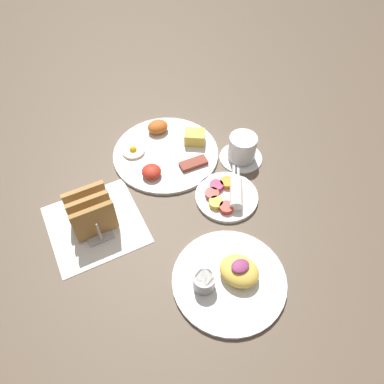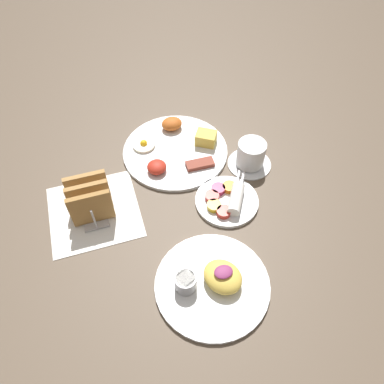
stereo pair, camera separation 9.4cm
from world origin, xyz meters
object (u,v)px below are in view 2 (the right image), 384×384
(toast_rack, at_px, (90,199))
(coffee_cup, at_px, (251,155))
(plate_breakfast, at_px, (176,149))
(plate_foreground, at_px, (212,282))
(plate_condiments, at_px, (228,201))

(toast_rack, bearing_deg, coffee_cup, 4.28)
(plate_breakfast, distance_m, plate_foreground, 0.42)
(plate_breakfast, xyz_separation_m, coffee_cup, (0.18, -0.11, 0.03))
(toast_rack, bearing_deg, plate_condiments, -12.97)
(toast_rack, distance_m, coffee_cup, 0.44)
(toast_rack, height_order, coffee_cup, toast_rack)
(plate_breakfast, bearing_deg, plate_foreground, -95.00)
(plate_condiments, relative_size, coffee_cup, 1.35)
(plate_foreground, relative_size, coffee_cup, 2.10)
(plate_condiments, distance_m, toast_rack, 0.34)
(coffee_cup, bearing_deg, plate_foreground, -125.30)
(toast_rack, bearing_deg, plate_breakfast, 29.39)
(plate_breakfast, relative_size, coffee_cup, 2.47)
(plate_breakfast, relative_size, toast_rack, 2.56)
(plate_breakfast, relative_size, plate_foreground, 1.18)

